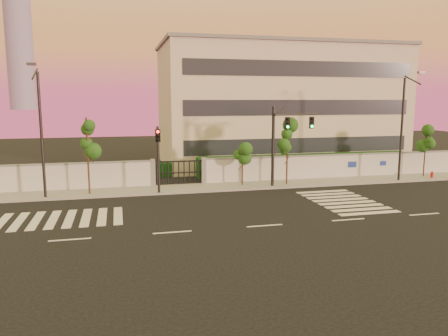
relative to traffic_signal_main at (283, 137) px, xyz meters
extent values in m
plane|color=black|center=(-4.74, -9.68, -3.93)|extent=(120.00, 120.00, 0.00)
cube|color=gray|center=(-4.74, 0.82, -3.86)|extent=(60.00, 3.00, 0.15)
cube|color=#B9BCC1|center=(9.76, 2.32, -2.93)|extent=(31.00, 0.30, 2.00)
cube|color=slate|center=(9.76, 2.32, -1.87)|extent=(31.00, 0.36, 0.12)
cube|color=slate|center=(-9.74, 2.32, -2.83)|extent=(0.35, 0.35, 2.20)
cube|color=slate|center=(-5.74, 2.32, -2.83)|extent=(0.35, 0.35, 2.20)
cube|color=#0F3312|center=(4.26, 4.82, -3.03)|extent=(20.00, 2.00, 1.80)
cube|color=#0F3312|center=(-20.74, 4.82, -3.23)|extent=(12.00, 1.80, 1.40)
cube|color=#0F3312|center=(-7.74, 7.32, -3.33)|extent=(6.00, 1.50, 1.20)
cube|color=beige|center=(4.26, 12.32, 2.07)|extent=(24.00, 12.00, 12.00)
cube|color=#262D38|center=(4.26, 6.30, -1.43)|extent=(22.00, 0.08, 1.40)
cube|color=#262D38|center=(4.26, 6.30, 2.07)|extent=(22.00, 0.08, 1.40)
cube|color=#262D38|center=(4.26, 6.30, 5.57)|extent=(22.00, 0.08, 1.40)
cube|color=slate|center=(4.26, 12.32, 8.17)|extent=(24.40, 12.40, 0.30)
cylinder|color=slate|center=(-69.74, 270.32, 51.07)|extent=(16.00, 16.00, 110.00)
cube|color=silver|center=(-18.74, -5.68, -3.92)|extent=(0.50, 4.00, 0.02)
cube|color=silver|center=(-17.84, -5.68, -3.92)|extent=(0.50, 4.00, 0.02)
cube|color=silver|center=(-16.94, -5.68, -3.92)|extent=(0.50, 4.00, 0.02)
cube|color=silver|center=(-16.04, -5.68, -3.92)|extent=(0.50, 4.00, 0.02)
cube|color=silver|center=(-15.14, -5.68, -3.92)|extent=(0.50, 4.00, 0.02)
cube|color=silver|center=(-14.24, -5.68, -3.92)|extent=(0.50, 4.00, 0.02)
cube|color=silver|center=(-13.34, -5.68, -3.92)|extent=(0.50, 4.00, 0.02)
cube|color=silver|center=(-12.44, -5.68, -3.92)|extent=(0.50, 4.00, 0.02)
cube|color=silver|center=(2.26, -8.68, -3.92)|extent=(4.00, 0.50, 0.02)
cube|color=silver|center=(2.26, -7.78, -3.92)|extent=(4.00, 0.50, 0.02)
cube|color=silver|center=(2.26, -6.88, -3.92)|extent=(4.00, 0.50, 0.02)
cube|color=silver|center=(2.26, -5.98, -3.92)|extent=(4.00, 0.50, 0.02)
cube|color=silver|center=(2.26, -5.08, -3.92)|extent=(4.00, 0.50, 0.02)
cube|color=silver|center=(2.26, -4.18, -3.92)|extent=(4.00, 0.50, 0.02)
cube|color=silver|center=(2.26, -3.28, -3.92)|extent=(4.00, 0.50, 0.02)
cube|color=silver|center=(2.26, -2.38, -3.92)|extent=(4.00, 0.50, 0.02)
cube|color=silver|center=(-14.74, -9.68, -3.92)|extent=(2.00, 0.15, 0.01)
cube|color=silver|center=(-9.74, -9.68, -3.92)|extent=(2.00, 0.15, 0.01)
cube|color=silver|center=(-4.74, -9.68, -3.92)|extent=(2.00, 0.15, 0.01)
cube|color=silver|center=(0.26, -9.68, -3.92)|extent=(2.00, 0.15, 0.01)
cube|color=silver|center=(5.26, -9.68, -3.92)|extent=(2.00, 0.15, 0.01)
cylinder|color=#382314|center=(-14.38, 0.35, -1.17)|extent=(0.13, 0.13, 5.52)
sphere|color=#134213|center=(-14.38, 0.35, 0.49)|extent=(1.20, 1.20, 1.20)
sphere|color=#134213|center=(-13.99, 0.57, -0.34)|extent=(0.91, 0.91, 0.91)
sphere|color=#134213|center=(-14.70, 0.19, -0.07)|extent=(0.87, 0.87, 0.87)
cylinder|color=#382314|center=(-2.97, 0.86, -2.23)|extent=(0.11, 0.11, 3.41)
sphere|color=#134213|center=(-2.97, 0.86, -1.21)|extent=(1.00, 1.00, 1.00)
sphere|color=#134213|center=(-2.65, 1.04, -1.72)|extent=(0.76, 0.76, 0.76)
sphere|color=#134213|center=(-3.24, 0.72, -1.55)|extent=(0.72, 0.72, 0.72)
cylinder|color=#382314|center=(0.54, 0.39, -1.40)|extent=(0.12, 0.12, 5.06)
sphere|color=#134213|center=(0.54, 0.39, 0.11)|extent=(1.14, 1.14, 1.14)
sphere|color=#134213|center=(0.90, 0.60, -0.65)|extent=(0.87, 0.87, 0.87)
sphere|color=#134213|center=(0.23, 0.24, -0.39)|extent=(0.83, 0.83, 0.83)
cylinder|color=#382314|center=(13.38, 0.83, -1.71)|extent=(0.12, 0.12, 4.45)
sphere|color=#134213|center=(13.38, 0.83, -0.37)|extent=(1.06, 1.06, 1.06)
sphere|color=#134213|center=(13.72, 1.03, -1.04)|extent=(0.81, 0.81, 0.81)
sphere|color=#134213|center=(13.09, 0.69, -0.82)|extent=(0.77, 0.77, 0.77)
cylinder|color=black|center=(-0.78, 0.01, -0.82)|extent=(0.24, 0.24, 6.22)
cylinder|color=black|center=(1.12, 0.01, 1.69)|extent=(3.80, 0.67, 0.16)
cube|color=black|center=(0.32, -0.04, 1.03)|extent=(0.35, 0.18, 0.90)
sphere|color=#0CF259|center=(0.32, -0.15, 0.75)|extent=(0.20, 0.20, 0.20)
cube|color=black|center=(2.33, -0.04, 1.03)|extent=(0.35, 0.18, 0.90)
sphere|color=#0CF259|center=(2.33, -0.15, 0.75)|extent=(0.20, 0.20, 0.20)
cylinder|color=black|center=(-9.55, -0.47, -1.49)|extent=(0.17, 0.17, 4.89)
cube|color=black|center=(-9.55, -0.52, 0.30)|extent=(0.38, 0.20, 0.98)
sphere|color=red|center=(-9.55, -0.63, 0.61)|extent=(0.22, 0.22, 0.22)
cylinder|color=black|center=(-17.24, -0.10, 0.35)|extent=(0.19, 0.19, 8.57)
cylinder|color=black|center=(-17.24, -1.07, 4.42)|extent=(0.11, 2.05, 0.83)
cube|color=#3F3F44|center=(-17.24, -2.03, 4.96)|extent=(0.54, 0.27, 0.16)
cylinder|color=black|center=(10.17, -0.25, 0.29)|extent=(0.19, 0.19, 8.44)
cylinder|color=black|center=(10.17, -1.20, 4.30)|extent=(0.11, 2.02, 0.82)
cube|color=#3F3F44|center=(10.17, -2.15, 4.83)|extent=(0.53, 0.26, 0.16)
cylinder|color=red|center=(13.58, 0.01, -3.70)|extent=(0.21, 0.21, 0.47)
cylinder|color=red|center=(13.58, 0.01, -3.42)|extent=(0.26, 0.26, 0.09)
sphere|color=red|center=(13.58, 0.01, -3.31)|extent=(0.17, 0.17, 0.17)
cylinder|color=red|center=(13.58, 0.01, -3.60)|extent=(0.28, 0.19, 0.09)
camera|label=1|loc=(-12.27, -31.30, 2.86)|focal=35.00mm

